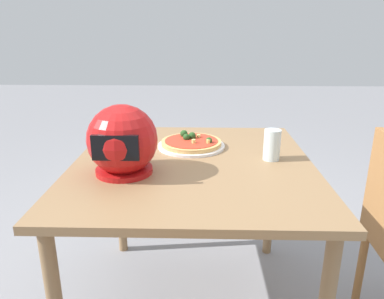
{
  "coord_description": "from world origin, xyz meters",
  "views": [
    {
      "loc": [
        -0.04,
        1.43,
        1.29
      ],
      "look_at": [
        0.01,
        -0.1,
        0.78
      ],
      "focal_mm": 34.27,
      "sensor_mm": 36.0,
      "label": 1
    }
  ],
  "objects_px": {
    "dining_table": "(193,180)",
    "motorcycle_helmet": "(122,141)",
    "pizza": "(191,142)",
    "drinking_glass": "(272,145)"
  },
  "relations": [
    {
      "from": "pizza",
      "to": "drinking_glass",
      "type": "xyz_separation_m",
      "value": [
        -0.34,
        0.16,
        0.04
      ]
    },
    {
      "from": "dining_table",
      "to": "pizza",
      "type": "bearing_deg",
      "value": -86.5
    },
    {
      "from": "pizza",
      "to": "drinking_glass",
      "type": "distance_m",
      "value": 0.38
    },
    {
      "from": "motorcycle_helmet",
      "to": "pizza",
      "type": "bearing_deg",
      "value": -127.46
    },
    {
      "from": "pizza",
      "to": "motorcycle_helmet",
      "type": "xyz_separation_m",
      "value": [
        0.25,
        0.33,
        0.1
      ]
    },
    {
      "from": "motorcycle_helmet",
      "to": "drinking_glass",
      "type": "distance_m",
      "value": 0.62
    },
    {
      "from": "dining_table",
      "to": "motorcycle_helmet",
      "type": "distance_m",
      "value": 0.36
    },
    {
      "from": "dining_table",
      "to": "pizza",
      "type": "xyz_separation_m",
      "value": [
        0.01,
        -0.19,
        0.11
      ]
    },
    {
      "from": "dining_table",
      "to": "drinking_glass",
      "type": "bearing_deg",
      "value": -174.4
    },
    {
      "from": "dining_table",
      "to": "pizza",
      "type": "distance_m",
      "value": 0.22
    }
  ]
}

